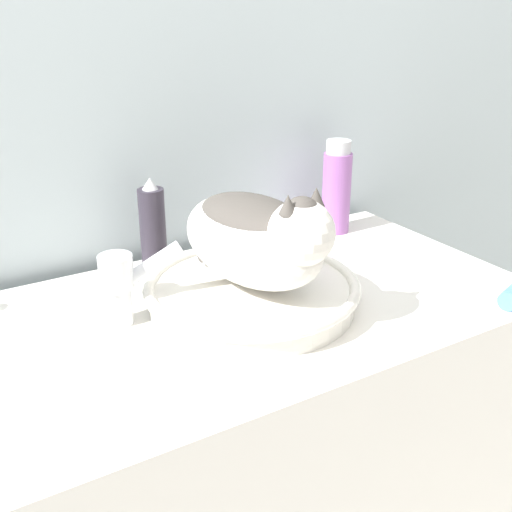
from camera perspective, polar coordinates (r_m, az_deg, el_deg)
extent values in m
cube|color=silver|center=(1.30, -10.91, 16.41)|extent=(8.00, 0.05, 2.40)
cube|color=white|center=(1.35, -2.71, -20.46)|extent=(1.13, 0.57, 0.82)
cylinder|color=white|center=(1.12, -0.37, -3.57)|extent=(0.36, 0.36, 0.04)
torus|color=white|center=(1.11, -0.37, -2.62)|extent=(0.38, 0.38, 0.02)
ellipsoid|color=silver|center=(1.08, -0.38, 1.42)|extent=(0.21, 0.32, 0.15)
ellipsoid|color=#47423D|center=(1.06, -0.38, 3.47)|extent=(0.17, 0.24, 0.07)
sphere|color=silver|center=(0.98, 4.05, 2.04)|extent=(0.11, 0.11, 0.11)
sphere|color=#47423D|center=(0.97, 4.10, 3.65)|extent=(0.06, 0.06, 0.06)
cone|color=#47423D|center=(0.94, 2.86, 4.60)|extent=(0.03, 0.03, 0.03)
cone|color=#47423D|center=(0.98, 5.37, 5.26)|extent=(0.03, 0.03, 0.03)
cylinder|color=#47423D|center=(1.22, -0.72, 1.00)|extent=(0.20, 0.03, 0.03)
cylinder|color=silver|center=(1.09, -12.07, -4.32)|extent=(0.04, 0.04, 0.07)
cylinder|color=silver|center=(1.06, -9.51, -0.97)|extent=(0.12, 0.06, 0.08)
cylinder|color=silver|center=(1.06, -12.34, -1.38)|extent=(0.06, 0.06, 0.06)
cylinder|color=#93569E|center=(1.46, 7.15, 5.58)|extent=(0.06, 0.06, 0.18)
cylinder|color=#B7B7BC|center=(1.43, 7.36, 9.60)|extent=(0.05, 0.05, 0.03)
cylinder|color=#28232D|center=(1.25, -9.14, 2.16)|extent=(0.05, 0.05, 0.17)
cone|color=#B7B7BC|center=(1.22, -9.42, 6.38)|extent=(0.03, 0.03, 0.02)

